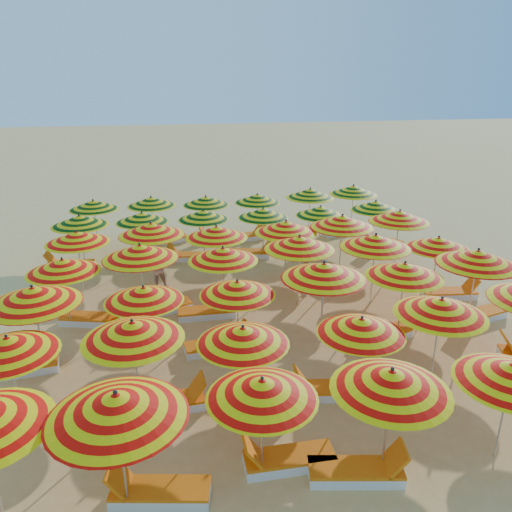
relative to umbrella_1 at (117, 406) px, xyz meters
name	(u,v)px	position (x,y,z in m)	size (l,w,h in m)	color
ground	(259,310)	(3.57, 7.02, -2.09)	(120.00, 120.00, 0.00)	#E9B667
umbrella_1	(117,406)	(0.00, 0.00, 0.00)	(2.27, 2.27, 2.38)	silver
umbrella_2	(262,389)	(2.37, 0.37, -0.25)	(2.37, 2.37, 2.09)	silver
umbrella_3	(391,381)	(4.57, 0.04, -0.13)	(2.12, 2.12, 2.23)	silver
umbrella_4	(511,373)	(6.86, -0.01, -0.22)	(2.34, 2.34, 2.13)	silver
umbrella_6	(8,346)	(-2.33, 2.69, -0.25)	(2.52, 2.52, 2.10)	silver
umbrella_7	(133,331)	(0.11, 2.63, -0.12)	(2.72, 2.72, 2.25)	silver
umbrella_8	(243,335)	(2.34, 2.29, -0.27)	(2.50, 2.50, 2.07)	silver
umbrella_9	(361,326)	(4.93, 2.27, -0.29)	(2.44, 2.44, 2.05)	silver
umbrella_10	(441,307)	(6.92, 2.54, -0.14)	(2.73, 2.73, 2.22)	silver
umbrella_12	(33,296)	(-2.25, 4.62, -0.04)	(2.68, 2.68, 2.33)	silver
umbrella_13	(144,294)	(0.26, 4.75, -0.27)	(2.54, 2.54, 2.08)	silver
umbrella_14	(237,288)	(2.58, 4.73, -0.28)	(2.54, 2.54, 2.06)	silver
umbrella_15	(324,271)	(4.86, 4.76, 0.01)	(2.69, 2.69, 2.39)	silver
umbrella_16	(405,270)	(7.13, 4.78, -0.14)	(2.39, 2.39, 2.22)	silver
umbrella_17	(477,258)	(9.37, 4.94, 0.01)	(2.73, 2.73, 2.39)	silver
umbrella_18	(63,266)	(-2.00, 6.94, -0.20)	(2.53, 2.53, 2.15)	silver
umbrella_19	(140,252)	(0.10, 7.23, -0.03)	(2.55, 2.55, 2.35)	silver
umbrella_20	(223,254)	(2.48, 6.96, -0.16)	(2.09, 2.09, 2.20)	silver
umbrella_21	(300,243)	(4.88, 7.24, -0.05)	(2.42, 2.42, 2.32)	silver
umbrella_22	(376,241)	(7.21, 6.92, -0.04)	(2.60, 2.60, 2.34)	silver
umbrella_23	(438,243)	(9.32, 6.90, -0.22)	(2.40, 2.40, 2.13)	silver
umbrella_24	(77,237)	(-1.98, 9.43, -0.17)	(2.32, 2.32, 2.18)	silver
umbrella_25	(151,229)	(0.39, 9.49, -0.05)	(2.77, 2.77, 2.32)	silver
umbrella_26	(216,232)	(2.52, 9.11, -0.15)	(2.64, 2.64, 2.21)	silver
umbrella_27	(286,227)	(4.90, 9.11, -0.11)	(2.69, 2.69, 2.26)	silver
umbrella_28	(342,222)	(6.90, 9.08, -0.01)	(2.82, 2.82, 2.37)	silver
umbrella_29	(399,216)	(9.20, 9.44, -0.04)	(2.59, 2.59, 2.33)	silver
umbrella_30	(79,221)	(-2.19, 11.48, -0.18)	(2.33, 2.33, 2.17)	silver
umbrella_31	(142,217)	(0.01, 11.75, -0.25)	(2.33, 2.33, 2.10)	silver
umbrella_32	(203,215)	(2.30, 11.77, -0.28)	(2.37, 2.37, 2.06)	silver
umbrella_33	(263,213)	(4.59, 11.57, -0.26)	(2.30, 2.30, 2.08)	silver
umbrella_34	(321,211)	(6.86, 11.42, -0.25)	(2.07, 2.07, 2.09)	silver
umbrella_35	(376,206)	(9.24, 11.65, -0.21)	(2.50, 2.50, 2.15)	silver
umbrella_36	(93,205)	(-2.00, 13.97, -0.24)	(2.35, 2.35, 2.11)	silver
umbrella_37	(151,202)	(0.31, 14.00, -0.21)	(2.25, 2.25, 2.14)	silver
umbrella_38	(206,201)	(2.58, 13.91, -0.26)	(2.14, 2.14, 2.09)	silver
umbrella_39	(257,198)	(4.80, 13.90, -0.25)	(2.27, 2.27, 2.09)	silver
umbrella_40	(310,193)	(7.14, 13.87, -0.11)	(2.70, 2.70, 2.25)	silver
umbrella_41	(353,190)	(9.19, 14.05, -0.09)	(2.19, 2.19, 2.28)	silver
lounger_0	(158,492)	(0.50, 0.12, -1.94)	(1.81, 0.89, 0.69)	white
lounger_1	(287,459)	(2.87, 0.47, -1.94)	(1.73, 0.59, 0.69)	white
lounger_2	(358,471)	(4.07, -0.05, -1.94)	(1.81, 0.88, 0.69)	white
lounger_3	(168,403)	(0.71, 2.58, -1.94)	(1.77, 0.71, 0.69)	white
lounger_4	(268,405)	(2.84, 2.11, -1.94)	(1.81, 0.88, 0.69)	white
lounger_5	(329,390)	(4.33, 2.40, -1.94)	(1.80, 0.84, 0.69)	white
lounger_7	(20,367)	(-2.85, 4.65, -1.94)	(1.79, 0.80, 0.69)	white
lounger_8	(219,345)	(2.08, 4.85, -1.94)	(1.79, 0.81, 0.69)	white
lounger_9	(382,336)	(6.53, 4.51, -1.94)	(1.83, 1.15, 0.69)	white
lounger_10	(478,315)	(9.87, 5.17, -1.94)	(1.82, 1.02, 0.69)	white
lounger_11	(92,319)	(-1.40, 7.00, -1.94)	(1.82, 1.01, 0.69)	white
lounger_12	(162,308)	(0.61, 7.39, -1.94)	(1.83, 1.04, 0.69)	white
lounger_13	(208,312)	(1.98, 6.84, -1.94)	(1.73, 0.58, 0.69)	white
lounger_14	(450,293)	(9.92, 6.77, -1.94)	(1.79, 0.78, 0.69)	white
lounger_15	(69,265)	(-2.79, 11.69, -1.94)	(1.76, 0.68, 0.69)	white
lounger_16	(132,262)	(-0.50, 11.53, -1.94)	(1.80, 0.82, 0.69)	white
lounger_17	(190,256)	(1.70, 11.81, -1.94)	(1.81, 0.88, 0.69)	white
lounger_18	(250,253)	(4.09, 11.77, -1.94)	(1.82, 0.97, 0.69)	white
lounger_19	(383,245)	(9.74, 11.73, -1.94)	(1.83, 1.10, 0.69)	white
lounger_20	(166,239)	(0.82, 14.14, -1.94)	(1.82, 0.96, 0.69)	white
lounger_21	(219,238)	(3.09, 13.92, -1.94)	(1.79, 0.81, 0.69)	white
lounger_22	(246,237)	(4.30, 13.88, -1.94)	(1.82, 0.97, 0.69)	white
lounger_23	(294,232)	(6.55, 14.10, -1.94)	(1.82, 1.24, 0.69)	white
lounger_24	(338,230)	(8.60, 14.02, -1.94)	(1.82, 1.18, 0.69)	white
beachgoer_a	(305,272)	(5.27, 7.87, -1.31)	(0.57, 0.38, 1.57)	tan
beachgoer_b	(157,268)	(0.50, 9.32, -1.39)	(0.69, 0.54, 1.42)	tan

